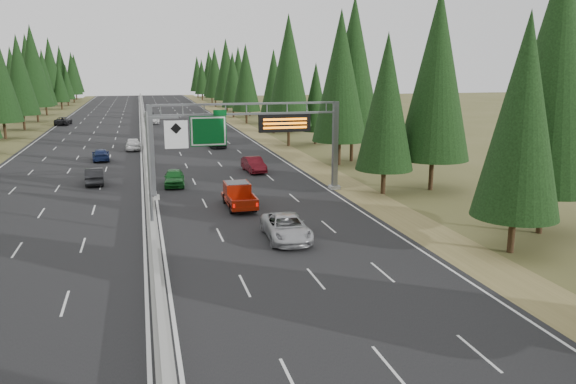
# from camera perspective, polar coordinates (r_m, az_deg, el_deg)

# --- Properties ---
(road) EXTENTS (32.00, 260.00, 0.08)m
(road) POSITION_cam_1_polar(r_m,az_deg,el_deg) (92.35, -14.42, 5.53)
(road) COLOR black
(road) RESTS_ON ground
(shoulder_right) EXTENTS (3.60, 260.00, 0.06)m
(shoulder_right) POSITION_cam_1_polar(r_m,az_deg,el_deg) (94.12, -3.47, 6.03)
(shoulder_right) COLOR olive
(shoulder_right) RESTS_ON ground
(shoulder_left) EXTENTS (3.60, 260.00, 0.06)m
(shoulder_left) POSITION_cam_1_polar(r_m,az_deg,el_deg) (93.99, -25.36, 4.83)
(shoulder_left) COLOR brown
(shoulder_left) RESTS_ON ground
(median_barrier) EXTENTS (0.70, 260.00, 0.85)m
(median_barrier) POSITION_cam_1_polar(r_m,az_deg,el_deg) (92.31, -14.43, 5.76)
(median_barrier) COLOR gray
(median_barrier) RESTS_ON road
(sign_gantry) EXTENTS (16.75, 0.98, 7.80)m
(sign_gantry) POSITION_cam_1_polar(r_m,az_deg,el_deg) (47.84, -3.42, 5.91)
(sign_gantry) COLOR slate
(sign_gantry) RESTS_ON road
(hov_sign_pole) EXTENTS (2.80, 0.50, 8.00)m
(hov_sign_pole) POSITION_cam_1_polar(r_m,az_deg,el_deg) (37.21, -13.04, 2.82)
(hov_sign_pole) COLOR slate
(hov_sign_pole) RESTS_ON road
(tree_row_right) EXTENTS (12.30, 240.63, 18.62)m
(tree_row_right) POSITION_cam_1_polar(r_m,az_deg,el_deg) (77.68, 2.03, 11.58)
(tree_row_right) COLOR black
(tree_row_right) RESTS_ON ground
(silver_minivan) EXTENTS (2.79, 5.69, 1.55)m
(silver_minivan) POSITION_cam_1_polar(r_m,az_deg,el_deg) (35.72, -0.18, -3.62)
(silver_minivan) COLOR #A6A6AB
(silver_minivan) RESTS_ON road
(red_pickup) EXTENTS (2.02, 5.65, 1.84)m
(red_pickup) POSITION_cam_1_polar(r_m,az_deg,el_deg) (44.21, -5.10, -0.16)
(red_pickup) COLOR black
(red_pickup) RESTS_ON road
(car_ahead_green) EXTENTS (2.10, 4.60, 1.53)m
(car_ahead_green) POSITION_cam_1_polar(r_m,az_deg,el_deg) (52.75, -11.49, 1.45)
(car_ahead_green) COLOR #14591E
(car_ahead_green) RESTS_ON road
(car_ahead_dkred) EXTENTS (2.00, 4.83, 1.55)m
(car_ahead_dkred) POSITION_cam_1_polar(r_m,az_deg,el_deg) (58.66, -3.50, 2.81)
(car_ahead_dkred) COLOR #570C14
(car_ahead_dkred) RESTS_ON road
(car_ahead_dkgrey) EXTENTS (2.46, 5.47, 1.56)m
(car_ahead_dkgrey) POSITION_cam_1_polar(r_m,az_deg,el_deg) (77.47, -7.33, 5.13)
(car_ahead_dkgrey) COLOR black
(car_ahead_dkgrey) RESTS_ON road
(car_ahead_white) EXTENTS (2.72, 5.39, 1.46)m
(car_ahead_white) POSITION_cam_1_polar(r_m,az_deg,el_deg) (111.62, -13.56, 7.15)
(car_ahead_white) COLOR white
(car_ahead_white) RESTS_ON road
(car_ahead_far) EXTENTS (2.25, 4.69, 1.55)m
(car_ahead_far) POSITION_cam_1_polar(r_m,az_deg,el_deg) (125.60, -13.91, 7.72)
(car_ahead_far) COLOR black
(car_ahead_far) RESTS_ON road
(car_onc_near) EXTENTS (1.90, 4.72, 1.53)m
(car_onc_near) POSITION_cam_1_polar(r_m,az_deg,el_deg) (55.59, -19.07, 1.57)
(car_onc_near) COLOR black
(car_onc_near) RESTS_ON road
(car_onc_blue) EXTENTS (2.25, 4.78, 1.35)m
(car_onc_blue) POSITION_cam_1_polar(r_m,az_deg,el_deg) (69.23, -18.49, 3.61)
(car_onc_blue) COLOR navy
(car_onc_blue) RESTS_ON road
(car_onc_white) EXTENTS (1.96, 4.81, 1.63)m
(car_onc_white) POSITION_cam_1_polar(r_m,az_deg,el_deg) (76.83, -15.45, 4.75)
(car_onc_white) COLOR white
(car_onc_white) RESTS_ON road
(car_onc_far) EXTENTS (2.91, 5.56, 1.49)m
(car_onc_far) POSITION_cam_1_polar(r_m,az_deg,el_deg) (114.43, -21.87, 6.73)
(car_onc_far) COLOR black
(car_onc_far) RESTS_ON road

